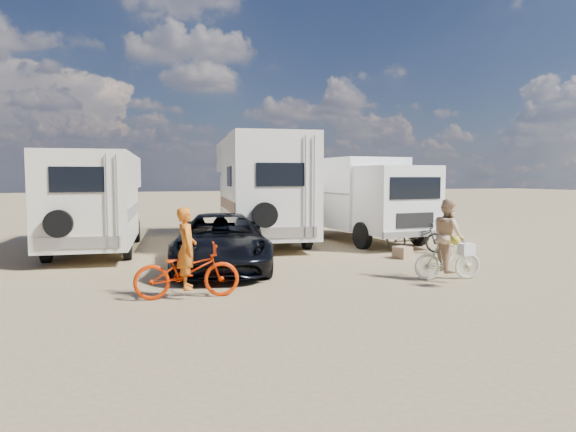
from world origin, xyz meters
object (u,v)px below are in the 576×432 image
object	(u,v)px
rv_left	(96,203)
bike_parked	(416,236)
bike_man	(187,271)
dark_suv	(221,241)
cooler	(231,264)
crate	(402,252)
rider_man	(187,258)
rv_main	(260,190)
rider_woman	(448,243)
bike_woman	(448,259)
box_truck	(362,200)

from	to	relation	value
rv_left	bike_parked	distance (m)	9.78
bike_man	dark_suv	bearing A→B (deg)	-18.99
dark_suv	cooler	size ratio (longest dim) A/B	9.85
dark_suv	crate	bearing A→B (deg)	10.60
rv_left	rider_man	distance (m)	7.33
dark_suv	crate	world-z (taller)	dark_suv
rv_main	bike_parked	size ratio (longest dim) A/B	4.08
rv_main	rider_woman	xyz separation A→B (m)	(2.05, -7.83, -0.99)
rv_main	bike_woman	bearing A→B (deg)	-68.04
rv_main	box_truck	xyz separation A→B (m)	(3.46, -1.00, -0.33)
bike_woman	rider_woman	xyz separation A→B (m)	(0.00, 0.00, 0.35)
rv_main	rv_left	world-z (taller)	rv_main
dark_suv	crate	size ratio (longest dim) A/B	11.85
bike_parked	rider_woman	bearing A→B (deg)	-162.19
box_truck	rider_woman	xyz separation A→B (m)	(-1.41, -6.83, -0.66)
rider_woman	box_truck	bearing A→B (deg)	0.15
box_truck	crate	distance (m)	4.19
bike_woman	cooler	xyz separation A→B (m)	(-4.34, 2.38, -0.26)
rv_left	bike_parked	bearing A→B (deg)	-14.53
cooler	crate	xyz separation A→B (m)	(5.00, 0.54, -0.03)
rider_man	rider_woman	bearing A→B (deg)	-87.15
box_truck	bike_parked	xyz separation A→B (m)	(0.27, -2.99, -0.99)
box_truck	bike_parked	bearing A→B (deg)	-88.54
rv_main	bike_woman	size ratio (longest dim) A/B	4.82
rv_left	crate	bearing A→B (deg)	-22.19
bike_man	crate	world-z (taller)	bike_man
box_truck	cooler	distance (m)	7.39
bike_man	bike_woman	size ratio (longest dim) A/B	1.28
rider_woman	crate	xyz separation A→B (m)	(0.66, 2.92, -0.64)
bike_man	bike_parked	xyz separation A→B (m)	(7.37, 3.67, -0.04)
bike_woman	rider_man	bearing A→B (deg)	100.20
bike_woman	rider_woman	bearing A→B (deg)	11.85
rv_main	bike_parked	xyz separation A→B (m)	(3.73, -4.00, -1.33)
rider_man	crate	size ratio (longest dim) A/B	3.71
rv_left	cooler	bearing A→B (deg)	-51.65
rv_left	dark_suv	distance (m)	5.25
rider_woman	bike_man	bearing A→B (deg)	100.20
bike_man	rider_woman	world-z (taller)	rider_woman
rider_man	cooler	size ratio (longest dim) A/B	3.09
dark_suv	bike_woman	world-z (taller)	dark_suv
box_truck	rider_man	xyz separation A→B (m)	(-7.10, -6.67, -0.70)
bike_woman	crate	bearing A→B (deg)	-0.83
bike_man	rv_left	bearing A→B (deg)	18.27
dark_suv	bike_parked	distance (m)	6.21
bike_woman	crate	distance (m)	3.00
rv_main	box_truck	world-z (taller)	rv_main
rider_man	crate	bearing A→B (deg)	-62.06
rv_main	bike_man	size ratio (longest dim) A/B	3.77
rv_left	rider_woman	bearing A→B (deg)	-38.31
bike_man	rv_main	bearing A→B (deg)	-20.91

